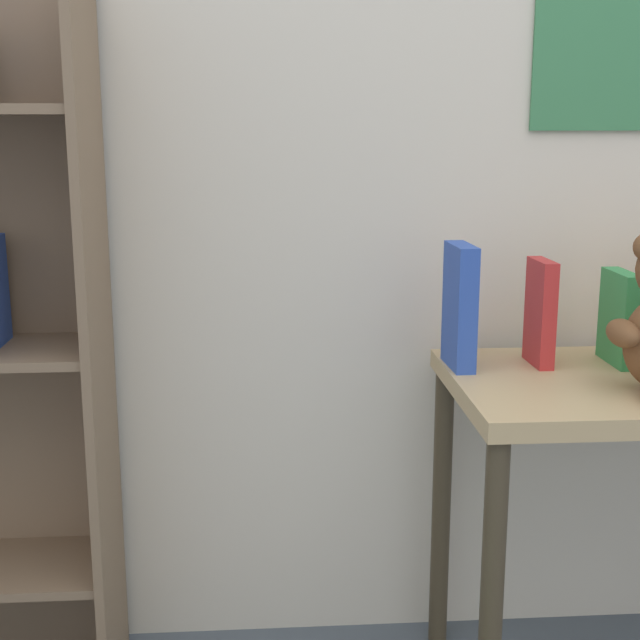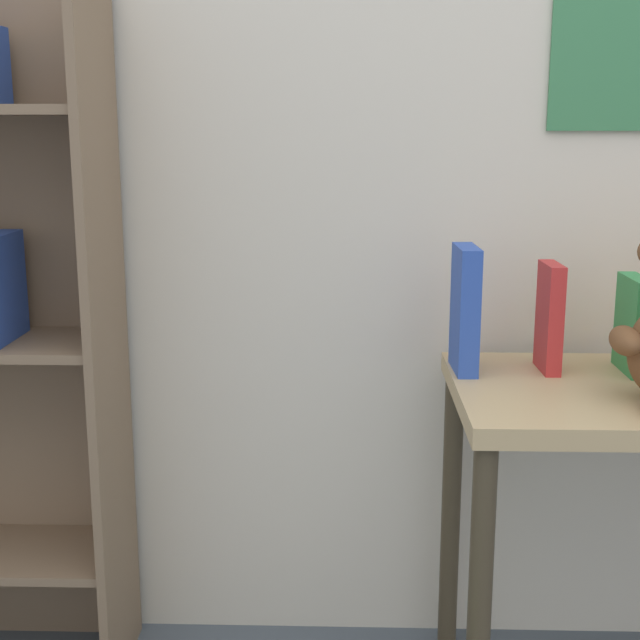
# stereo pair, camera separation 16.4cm
# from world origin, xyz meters

# --- Properties ---
(wall_back) EXTENTS (4.80, 0.07, 2.50)m
(wall_back) POSITION_xyz_m (0.00, 1.52, 1.25)
(wall_back) COLOR silver
(wall_back) RESTS_ON ground_plane
(book_standing_blue) EXTENTS (0.04, 0.13, 0.24)m
(book_standing_blue) POSITION_xyz_m (0.00, 1.31, 0.78)
(book_standing_blue) COLOR #2D51B7
(book_standing_blue) RESTS_ON display_table
(book_standing_red) EXTENTS (0.03, 0.11, 0.21)m
(book_standing_red) POSITION_xyz_m (0.16, 1.32, 0.76)
(book_standing_red) COLOR red
(book_standing_red) RESTS_ON display_table
(book_standing_green) EXTENTS (0.04, 0.13, 0.18)m
(book_standing_green) POSITION_xyz_m (0.32, 1.31, 0.75)
(book_standing_green) COLOR #33934C
(book_standing_green) RESTS_ON display_table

